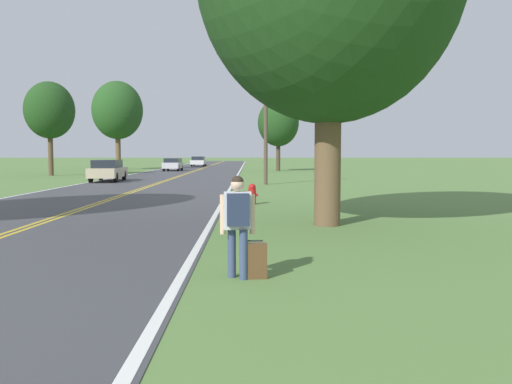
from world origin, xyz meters
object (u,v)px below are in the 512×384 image
at_px(suitcase, 253,261).
at_px(tree_right_cluster, 49,110).
at_px(tree_left_verge, 278,123).
at_px(tree_far_back, 117,110).
at_px(car_champagne_sedan_nearest, 108,170).
at_px(car_white_sedan_mid_near, 199,161).
at_px(car_silver_hatchback_approaching, 173,164).
at_px(hitchhiker_person, 238,216).
at_px(fire_hydrant, 252,194).

distance_m(suitcase, tree_right_cluster, 42.71).
bearing_deg(tree_left_verge, tree_far_back, 166.10).
bearing_deg(car_champagne_sedan_nearest, suitcase, -163.54).
xyz_separation_m(suitcase, car_white_sedan_mid_near, (-7.54, 70.05, 0.46)).
distance_m(car_champagne_sedan_nearest, car_silver_hatchback_approaching, 21.66).
height_order(hitchhiker_person, car_silver_hatchback_approaching, hitchhiker_person).
relative_size(fire_hydrant, car_silver_hatchback_approaching, 0.20).
xyz_separation_m(tree_far_back, car_silver_hatchback_approaching, (7.01, -4.39, -6.13)).
height_order(tree_right_cluster, car_silver_hatchback_approaching, tree_right_cluster).
xyz_separation_m(fire_hydrant, tree_far_back, (-15.52, 42.64, 6.47)).
relative_size(tree_left_verge, car_champagne_sedan_nearest, 1.63).
height_order(tree_far_back, car_champagne_sedan_nearest, tree_far_back).
bearing_deg(car_champagne_sedan_nearest, tree_far_back, 9.68).
bearing_deg(car_silver_hatchback_approaching, car_champagne_sedan_nearest, 177.49).
bearing_deg(hitchhiker_person, tree_right_cluster, 19.70).
distance_m(tree_left_verge, tree_far_back, 19.13).
relative_size(hitchhiker_person, tree_left_verge, 0.21).
height_order(tree_right_cluster, car_champagne_sedan_nearest, tree_right_cluster).
xyz_separation_m(tree_left_verge, tree_right_cluster, (-20.36, -11.81, 0.42)).
relative_size(hitchhiker_person, tree_right_cluster, 0.20).
xyz_separation_m(suitcase, tree_right_cluster, (-17.36, 38.66, 5.34)).
distance_m(suitcase, tree_far_back, 57.56).
xyz_separation_m(tree_right_cluster, car_silver_hatchback_approaching, (8.87, 11.99, -4.87)).
distance_m(tree_left_verge, tree_right_cluster, 23.54).
bearing_deg(tree_far_back, suitcase, -74.27).
height_order(hitchhiker_person, tree_right_cluster, tree_right_cluster).
bearing_deg(suitcase, tree_far_back, 11.57).
xyz_separation_m(tree_far_back, car_champagne_sedan_nearest, (5.57, -26.01, -6.10)).
bearing_deg(car_champagne_sedan_nearest, tree_left_verge, -33.51).
distance_m(hitchhiker_person, suitcase, 0.77).
bearing_deg(tree_far_back, car_silver_hatchback_approaching, -32.07).
xyz_separation_m(car_champagne_sedan_nearest, car_silver_hatchback_approaching, (1.44, 21.61, -0.03)).
distance_m(tree_right_cluster, tree_far_back, 16.54).
bearing_deg(car_white_sedan_mid_near, tree_far_back, 152.75).
bearing_deg(tree_left_verge, fire_hydrant, -94.47).
bearing_deg(car_white_sedan_mid_near, tree_right_cluster, 163.30).
bearing_deg(tree_left_verge, car_silver_hatchback_approaching, 179.07).
distance_m(tree_left_verge, car_white_sedan_mid_near, 22.69).
bearing_deg(car_white_sedan_mid_near, car_champagne_sedan_nearest, 177.34).
bearing_deg(fire_hydrant, suitcase, -90.10).
bearing_deg(tree_right_cluster, tree_far_back, 83.51).
height_order(fire_hydrant, car_champagne_sedan_nearest, car_champagne_sedan_nearest).
height_order(suitcase, fire_hydrant, fire_hydrant).
distance_m(tree_left_verge, car_silver_hatchback_approaching, 12.32).
relative_size(suitcase, car_champagne_sedan_nearest, 0.13).
height_order(tree_left_verge, car_champagne_sedan_nearest, tree_left_verge).
distance_m(tree_far_back, car_white_sedan_mid_near, 18.06).
relative_size(fire_hydrant, car_white_sedan_mid_near, 0.17).
relative_size(tree_right_cluster, car_silver_hatchback_approaching, 2.00).
relative_size(hitchhiker_person, car_white_sedan_mid_near, 0.34).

